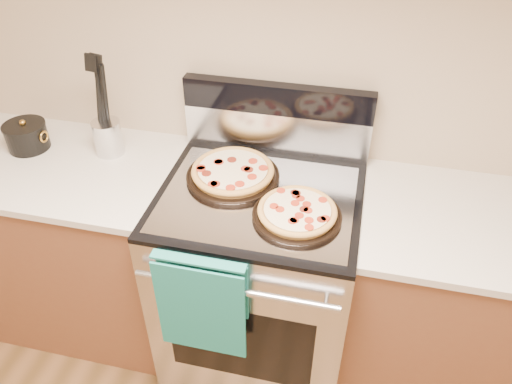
% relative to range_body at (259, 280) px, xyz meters
% --- Properties ---
extents(wall_back, '(4.00, 0.00, 4.00)m').
position_rel_range_body_xyz_m(wall_back, '(0.00, 0.35, 0.90)').
color(wall_back, tan).
rests_on(wall_back, ground).
extents(range_body, '(0.76, 0.68, 0.90)m').
position_rel_range_body_xyz_m(range_body, '(0.00, 0.00, 0.00)').
color(range_body, '#B7B7BC').
rests_on(range_body, ground).
extents(oven_window, '(0.56, 0.01, 0.40)m').
position_rel_range_body_xyz_m(oven_window, '(0.00, -0.34, 0.00)').
color(oven_window, black).
rests_on(oven_window, range_body).
extents(cooktop, '(0.76, 0.68, 0.02)m').
position_rel_range_body_xyz_m(cooktop, '(0.00, 0.00, 0.46)').
color(cooktop, black).
rests_on(cooktop, range_body).
extents(backsplash_lower, '(0.76, 0.06, 0.18)m').
position_rel_range_body_xyz_m(backsplash_lower, '(0.00, 0.31, 0.56)').
color(backsplash_lower, silver).
rests_on(backsplash_lower, cooktop).
extents(backsplash_upper, '(0.76, 0.06, 0.12)m').
position_rel_range_body_xyz_m(backsplash_upper, '(0.00, 0.31, 0.71)').
color(backsplash_upper, black).
rests_on(backsplash_upper, backsplash_lower).
extents(oven_handle, '(0.70, 0.03, 0.03)m').
position_rel_range_body_xyz_m(oven_handle, '(0.00, -0.38, 0.35)').
color(oven_handle, silver).
rests_on(oven_handle, range_body).
extents(dish_towel, '(0.32, 0.05, 0.42)m').
position_rel_range_body_xyz_m(dish_towel, '(-0.12, -0.38, 0.25)').
color(dish_towel, '#18727C').
rests_on(dish_towel, oven_handle).
extents(foil_sheet, '(0.70, 0.55, 0.01)m').
position_rel_range_body_xyz_m(foil_sheet, '(0.00, -0.03, 0.47)').
color(foil_sheet, gray).
rests_on(foil_sheet, cooktop).
extents(cabinet_left, '(1.00, 0.62, 0.88)m').
position_rel_range_body_xyz_m(cabinet_left, '(-0.88, 0.03, -0.01)').
color(cabinet_left, brown).
rests_on(cabinet_left, ground).
extents(countertop_left, '(1.02, 0.64, 0.03)m').
position_rel_range_body_xyz_m(countertop_left, '(-0.88, 0.03, 0.45)').
color(countertop_left, beige).
rests_on(countertop_left, cabinet_left).
extents(cabinet_right, '(1.00, 0.62, 0.88)m').
position_rel_range_body_xyz_m(cabinet_right, '(0.88, 0.03, -0.01)').
color(cabinet_right, brown).
rests_on(cabinet_right, ground).
extents(countertop_right, '(1.02, 0.64, 0.03)m').
position_rel_range_body_xyz_m(countertop_right, '(0.88, 0.03, 0.45)').
color(countertop_right, beige).
rests_on(countertop_right, cabinet_right).
extents(pepperoni_pizza_back, '(0.43, 0.43, 0.05)m').
position_rel_range_body_xyz_m(pepperoni_pizza_back, '(-0.12, 0.07, 0.50)').
color(pepperoni_pizza_back, '#B78037').
rests_on(pepperoni_pizza_back, foil_sheet).
extents(pepperoni_pizza_front, '(0.35, 0.35, 0.04)m').
position_rel_range_body_xyz_m(pepperoni_pizza_front, '(0.16, -0.11, 0.50)').
color(pepperoni_pizza_front, '#B78037').
rests_on(pepperoni_pizza_front, foil_sheet).
extents(utensil_crock, '(0.15, 0.15, 0.15)m').
position_rel_range_body_xyz_m(utensil_crock, '(-0.68, 0.15, 0.53)').
color(utensil_crock, silver).
rests_on(utensil_crock, countertop_left).
extents(saucepan, '(0.18, 0.18, 0.10)m').
position_rel_range_body_xyz_m(saucepan, '(-1.03, 0.11, 0.51)').
color(saucepan, black).
rests_on(saucepan, countertop_left).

